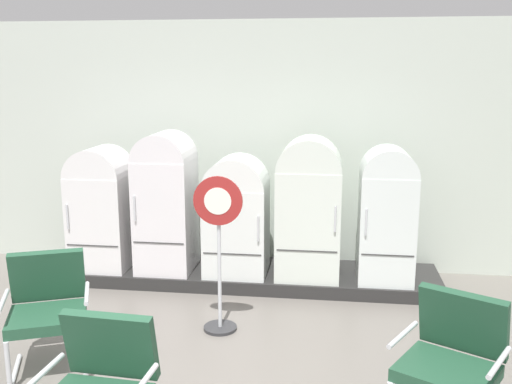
# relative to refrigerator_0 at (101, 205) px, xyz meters

# --- Properties ---
(back_wall) EXTENTS (11.76, 0.12, 3.03)m
(back_wall) POSITION_rel_refrigerator_0_xyz_m (1.62, 0.76, 0.63)
(back_wall) COLOR silver
(back_wall) RESTS_ON ground
(display_plinth) EXTENTS (4.59, 0.95, 0.15)m
(display_plinth) POSITION_rel_refrigerator_0_xyz_m (1.62, 0.12, -0.83)
(display_plinth) COLOR #292828
(display_plinth) RESTS_ON ground
(refrigerator_0) EXTENTS (0.65, 0.65, 1.43)m
(refrigerator_0) POSITION_rel_refrigerator_0_xyz_m (0.00, 0.00, 0.00)
(refrigerator_0) COLOR white
(refrigerator_0) RESTS_ON display_plinth
(refrigerator_1) EXTENTS (0.62, 0.70, 1.61)m
(refrigerator_1) POSITION_rel_refrigerator_0_xyz_m (0.77, 0.02, 0.10)
(refrigerator_1) COLOR white
(refrigerator_1) RESTS_ON display_plinth
(refrigerator_2) EXTENTS (0.70, 0.64, 1.36)m
(refrigerator_2) POSITION_rel_refrigerator_0_xyz_m (1.60, -0.01, -0.05)
(refrigerator_2) COLOR white
(refrigerator_2) RESTS_ON display_plinth
(refrigerator_3) EXTENTS (0.71, 0.70, 1.58)m
(refrigerator_3) POSITION_rel_refrigerator_0_xyz_m (2.42, 0.02, 0.08)
(refrigerator_3) COLOR silver
(refrigerator_3) RESTS_ON display_plinth
(refrigerator_4) EXTENTS (0.59, 0.65, 1.49)m
(refrigerator_4) POSITION_rel_refrigerator_0_xyz_m (3.27, 0.00, 0.04)
(refrigerator_4) COLOR white
(refrigerator_4) RESTS_ON display_plinth
(armchair_left) EXTENTS (0.81, 0.82, 0.96)m
(armchair_left) POSITION_rel_refrigerator_0_xyz_m (0.35, -2.04, -0.36)
(armchair_left) COLOR silver
(armchair_left) RESTS_ON ground
(armchair_right) EXTENTS (0.85, 0.85, 0.96)m
(armchair_right) POSITION_rel_refrigerator_0_xyz_m (3.50, -2.52, -0.36)
(armchair_right) COLOR silver
(armchair_right) RESTS_ON ground
(sign_stand) EXTENTS (0.46, 0.32, 1.50)m
(sign_stand) POSITION_rel_refrigerator_0_xyz_m (1.63, -1.21, -0.16)
(sign_stand) COLOR #2D2D30
(sign_stand) RESTS_ON ground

